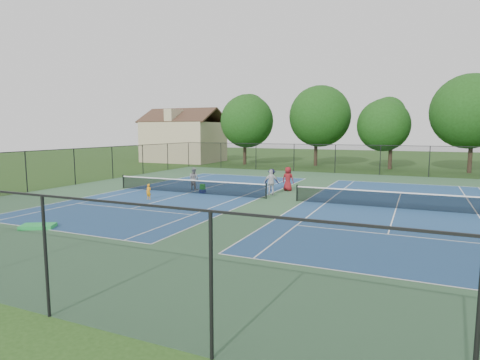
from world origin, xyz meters
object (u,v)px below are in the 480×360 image
at_px(child_player, 149,192).
at_px(bystander_b, 272,180).
at_px(ball_hopper, 203,187).
at_px(ball_crate, 203,191).
at_px(tree_back_c, 392,122).
at_px(clapboard_house, 184,140).
at_px(instructor, 194,179).
at_px(bystander_c, 288,179).
at_px(bystander_a, 271,182).
at_px(tree_back_d, 474,108).
at_px(tree_back_b, 317,114).
at_px(tree_back_a, 245,118).

bearing_deg(child_player, bystander_b, 52.08).
distance_m(child_player, ball_hopper, 4.23).
relative_size(child_player, ball_crate, 2.61).
bearing_deg(tree_back_c, clapboard_house, -180.00).
bearing_deg(tree_back_c, ball_crate, -114.26).
relative_size(instructor, bystander_b, 1.03).
relative_size(instructor, bystander_c, 0.94).
height_order(bystander_c, ball_hopper, bystander_c).
bearing_deg(clapboard_house, tree_back_c, 0.00).
height_order(bystander_a, bystander_b, bystander_a).
xyz_separation_m(tree_back_d, bystander_c, (-13.80, -20.02, -5.92)).
bearing_deg(bystander_c, tree_back_b, -77.18).
bearing_deg(bystander_c, child_player, 50.13).
bearing_deg(tree_back_a, ball_crate, -73.67).
bearing_deg(tree_back_b, ball_hopper, -94.66).
bearing_deg(ball_hopper, child_player, -116.95).
height_order(tree_back_d, child_player, tree_back_d).
distance_m(tree_back_b, ball_crate, 26.48).
xyz_separation_m(clapboard_house, bystander_a, (21.74, -23.40, -2.19)).
height_order(bystander_a, ball_hopper, bystander_a).
bearing_deg(bystander_b, tree_back_c, -112.84).
bearing_deg(bystander_a, tree_back_c, -131.43).
distance_m(child_player, ball_crate, 4.25).
distance_m(tree_back_a, instructor, 23.71).
height_order(instructor, ball_crate, instructor).
relative_size(tree_back_a, ball_crate, 23.17).
distance_m(tree_back_a, tree_back_c, 18.04).
relative_size(tree_back_d, child_player, 10.07).
xyz_separation_m(tree_back_b, ball_crate, (-2.09, -25.60, -6.46)).
height_order(instructor, ball_hopper, instructor).
distance_m(tree_back_b, ball_hopper, 26.40).
xyz_separation_m(child_player, bystander_c, (7.20, 7.35, 0.39)).
distance_m(tree_back_d, clapboard_house, 36.21).
bearing_deg(bystander_c, tree_back_c, -100.88).
relative_size(bystander_b, bystander_c, 0.91).
bearing_deg(tree_back_a, ball_hopper, -73.67).
xyz_separation_m(clapboard_house, child_player, (15.00, -28.37, -2.58)).
distance_m(clapboard_house, child_player, 32.19).
bearing_deg(bystander_b, ball_hopper, 32.79).
relative_size(tree_back_a, child_player, 8.89).
bearing_deg(tree_back_b, instructor, -98.08).
relative_size(tree_back_a, bystander_c, 5.07).
bearing_deg(bystander_b, tree_back_a, -66.42).
relative_size(tree_back_d, ball_crate, 26.24).
relative_size(tree_back_c, instructor, 4.94).
distance_m(bystander_a, bystander_b, 2.11).
bearing_deg(bystander_a, clapboard_house, -73.55).
height_order(bystander_a, ball_crate, bystander_a).
bearing_deg(ball_hopper, bystander_a, 13.99).
distance_m(tree_back_b, child_player, 30.26).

